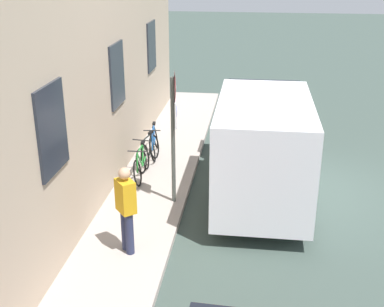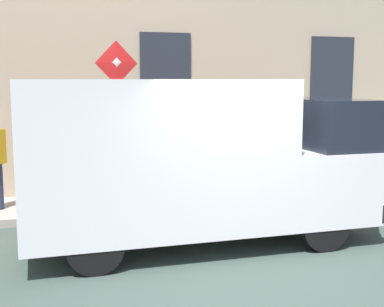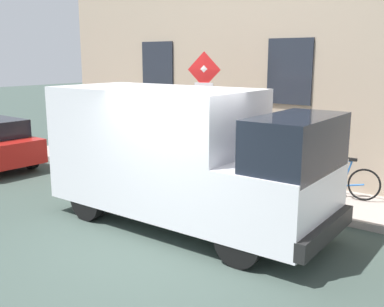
{
  "view_description": "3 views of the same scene",
  "coord_description": "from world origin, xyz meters",
  "px_view_note": "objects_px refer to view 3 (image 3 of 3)",
  "views": [
    {
      "loc": [
        1.42,
        11.42,
        5.41
      ],
      "look_at": [
        2.84,
        0.49,
        1.0
      ],
      "focal_mm": 47.02,
      "sensor_mm": 36.0,
      "label": 1
    },
    {
      "loc": [
        -6.31,
        2.68,
        2.5
      ],
      "look_at": [
        1.9,
        0.24,
        1.29
      ],
      "focal_mm": 49.37,
      "sensor_mm": 36.0,
      "label": 2
    },
    {
      "loc": [
        -5.05,
        -4.44,
        3.04
      ],
      "look_at": [
        2.31,
        1.02,
        1.08
      ],
      "focal_mm": 42.0,
      "sensor_mm": 36.0,
      "label": 3
    }
  ],
  "objects_px": {
    "bicycle_black": "(304,174)",
    "bicycle_green": "(272,169)",
    "delivery_van": "(181,154)",
    "bicycle_blue": "(338,179)",
    "pedestrian": "(149,134)",
    "sign_post_stacked": "(204,101)"
  },
  "relations": [
    {
      "from": "bicycle_black",
      "to": "bicycle_green",
      "type": "height_order",
      "value": "same"
    },
    {
      "from": "delivery_van",
      "to": "bicycle_black",
      "type": "relative_size",
      "value": 3.11
    },
    {
      "from": "bicycle_green",
      "to": "bicycle_blue",
      "type": "bearing_deg",
      "value": 178.21
    },
    {
      "from": "delivery_van",
      "to": "pedestrian",
      "type": "height_order",
      "value": "delivery_van"
    },
    {
      "from": "sign_post_stacked",
      "to": "delivery_van",
      "type": "xyz_separation_m",
      "value": [
        -1.91,
        -0.83,
        -0.77
      ]
    },
    {
      "from": "bicycle_blue",
      "to": "bicycle_green",
      "type": "height_order",
      "value": "same"
    },
    {
      "from": "sign_post_stacked",
      "to": "bicycle_black",
      "type": "relative_size",
      "value": 1.69
    },
    {
      "from": "bicycle_black",
      "to": "delivery_van",
      "type": "bearing_deg",
      "value": 76.01
    },
    {
      "from": "bicycle_blue",
      "to": "bicycle_black",
      "type": "relative_size",
      "value": 1.0
    },
    {
      "from": "delivery_van",
      "to": "pedestrian",
      "type": "bearing_deg",
      "value": 140.32
    },
    {
      "from": "bicycle_blue",
      "to": "bicycle_black",
      "type": "height_order",
      "value": "same"
    },
    {
      "from": "sign_post_stacked",
      "to": "bicycle_black",
      "type": "xyz_separation_m",
      "value": [
        1.06,
        -1.97,
        -1.59
      ]
    },
    {
      "from": "bicycle_green",
      "to": "sign_post_stacked",
      "type": "bearing_deg",
      "value": 39.59
    },
    {
      "from": "delivery_van",
      "to": "bicycle_blue",
      "type": "height_order",
      "value": "delivery_van"
    },
    {
      "from": "sign_post_stacked",
      "to": "pedestrian",
      "type": "xyz_separation_m",
      "value": [
        0.56,
        2.17,
        -1.03
      ]
    },
    {
      "from": "bicycle_green",
      "to": "pedestrian",
      "type": "bearing_deg",
      "value": 6.59
    },
    {
      "from": "delivery_van",
      "to": "bicycle_black",
      "type": "distance_m",
      "value": 3.29
    },
    {
      "from": "delivery_van",
      "to": "bicycle_blue",
      "type": "distance_m",
      "value": 3.62
    },
    {
      "from": "delivery_van",
      "to": "pedestrian",
      "type": "relative_size",
      "value": 3.1
    },
    {
      "from": "delivery_van",
      "to": "bicycle_black",
      "type": "bearing_deg",
      "value": 68.89
    },
    {
      "from": "bicycle_black",
      "to": "bicycle_blue",
      "type": "bearing_deg",
      "value": -173.12
    },
    {
      "from": "pedestrian",
      "to": "bicycle_green",
      "type": "bearing_deg",
      "value": 59.25
    }
  ]
}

